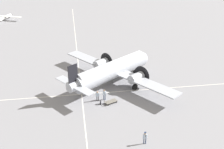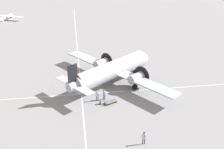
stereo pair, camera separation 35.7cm
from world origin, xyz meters
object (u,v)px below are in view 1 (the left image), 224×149
at_px(suitcase_near_door, 101,102).
at_px(crew_foreground, 145,137).
at_px(light_aircraft_distant, 4,17).
at_px(airliner_main, 114,69).
at_px(ramp_agent, 104,94).
at_px(baggage_cart, 111,102).
at_px(passenger_boarding, 98,95).

bearing_deg(suitcase_near_door, crew_foreground, -156.48).
distance_m(suitcase_near_door, light_aircraft_distant, 58.78).
height_order(airliner_main, suitcase_near_door, airliner_main).
bearing_deg(suitcase_near_door, airliner_main, -25.01).
height_order(ramp_agent, suitcase_near_door, ramp_agent).
xyz_separation_m(airliner_main, baggage_cart, (-6.58, 1.51, -2.36)).
height_order(airliner_main, ramp_agent, airliner_main).
bearing_deg(ramp_agent, baggage_cart, -17.28).
height_order(suitcase_near_door, light_aircraft_distant, light_aircraft_distant).
bearing_deg(passenger_boarding, light_aircraft_distant, 111.44).
bearing_deg(ramp_agent, airliner_main, 104.03).
relative_size(passenger_boarding, baggage_cart, 0.77).
bearing_deg(ramp_agent, passenger_boarding, -132.86).
bearing_deg(crew_foreground, suitcase_near_door, -68.30).
relative_size(airliner_main, light_aircraft_distant, 1.94).
bearing_deg(baggage_cart, crew_foreground, -100.37).
relative_size(airliner_main, baggage_cart, 9.99).
bearing_deg(baggage_cart, airliner_main, 51.46).
xyz_separation_m(airliner_main, suitcase_near_door, (-6.65, 3.10, -2.33)).
bearing_deg(airliner_main, ramp_agent, -150.00).
relative_size(airliner_main, crew_foreground, 12.64).
distance_m(crew_foreground, suitcase_near_door, 10.85).
relative_size(crew_foreground, passenger_boarding, 1.02).
distance_m(crew_foreground, light_aircraft_distant, 69.61).
bearing_deg(light_aircraft_distant, passenger_boarding, -133.60).
xyz_separation_m(airliner_main, ramp_agent, (-5.40, 2.35, -1.56)).
xyz_separation_m(ramp_agent, light_aircraft_distant, (52.42, 24.71, -0.19)).
height_order(crew_foreground, ramp_agent, ramp_agent).
relative_size(ramp_agent, baggage_cart, 0.81).
distance_m(airliner_main, light_aircraft_distant, 54.28).
distance_m(baggage_cart, light_aircraft_distant, 59.39).
height_order(passenger_boarding, baggage_cart, passenger_boarding).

